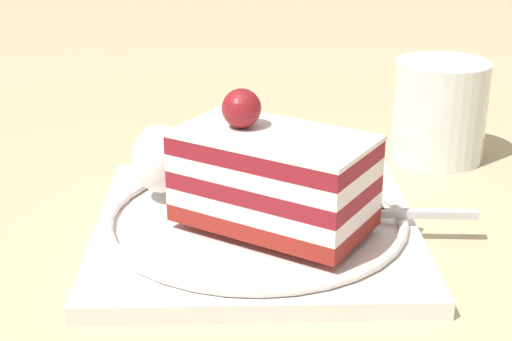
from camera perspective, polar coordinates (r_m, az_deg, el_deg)
name	(u,v)px	position (r m, az deg, el deg)	size (l,w,h in m)	color
ground_plane	(292,230)	(0.53, 2.68, -4.44)	(2.40, 2.40, 0.00)	tan
dessert_plate	(256,224)	(0.52, 0.00, -4.02)	(0.25, 0.25, 0.02)	silver
cake_slice	(273,177)	(0.49, 1.24, -0.45)	(0.11, 0.14, 0.09)	maroon
whipped_cream_dollop	(161,159)	(0.54, -7.07, 0.86)	(0.04, 0.04, 0.05)	white
fork	(394,210)	(0.52, 10.15, -2.91)	(0.02, 0.10, 0.00)	silver
drink_glass_near	(439,116)	(0.66, 13.37, 3.92)	(0.08, 0.08, 0.08)	white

